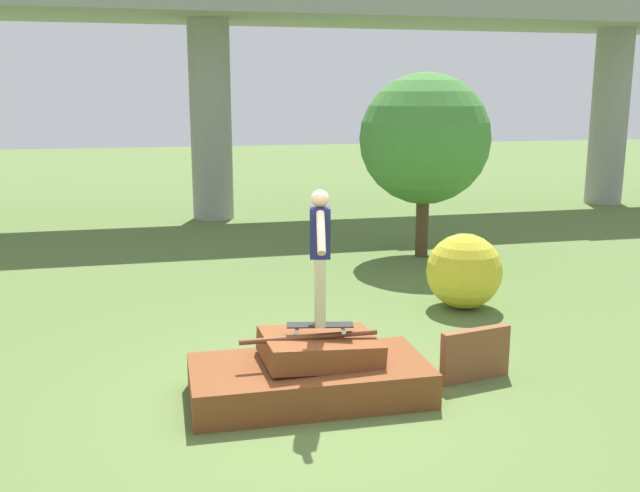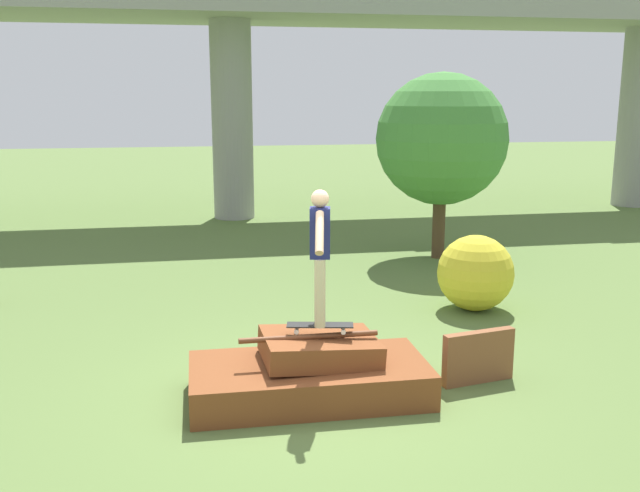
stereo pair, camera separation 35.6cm
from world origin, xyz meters
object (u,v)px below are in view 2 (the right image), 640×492
at_px(skateboard, 320,326).
at_px(bush_yellow_flowering, 475,273).
at_px(skater, 320,249).
at_px(tree_behind_left, 442,139).

xyz_separation_m(skateboard, bush_yellow_flowering, (2.99, 2.74, -0.22)).
bearing_deg(skater, skateboard, 7.13).
bearing_deg(skateboard, bush_yellow_flowering, 42.50).
bearing_deg(tree_behind_left, bush_yellow_flowering, -100.96).
bearing_deg(skateboard, skater, -172.87).
distance_m(skateboard, bush_yellow_flowering, 4.07).
relative_size(tree_behind_left, bush_yellow_flowering, 3.16).
distance_m(skateboard, tree_behind_left, 7.53).
bearing_deg(bush_yellow_flowering, tree_behind_left, 79.04).
height_order(skater, bush_yellow_flowering, skater).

